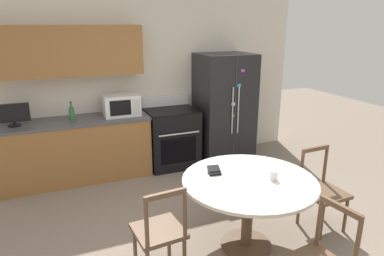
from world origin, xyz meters
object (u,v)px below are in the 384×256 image
at_px(countertop_tv, 13,114).
at_px(dining_chair_left, 160,232).
at_px(refrigerator, 224,108).
at_px(oven_range, 172,137).
at_px(wallet, 214,171).
at_px(dining_chair_right, 322,191).
at_px(candle_glass, 274,176).
at_px(microwave, 121,105).
at_px(counter_bottle, 72,114).

distance_m(countertop_tv, dining_chair_left, 2.75).
distance_m(refrigerator, oven_range, 0.99).
bearing_deg(dining_chair_left, wallet, 19.68).
distance_m(countertop_tv, dining_chair_right, 3.94).
height_order(refrigerator, dining_chair_left, refrigerator).
xyz_separation_m(countertop_tv, candle_glass, (2.41, -2.39, -0.27)).
height_order(oven_range, microwave, microwave).
bearing_deg(counter_bottle, dining_chair_right, -43.43).
relative_size(oven_range, candle_glass, 11.66).
relative_size(dining_chair_left, dining_chair_right, 1.00).
bearing_deg(candle_glass, counter_bottle, 125.33).
distance_m(refrigerator, counter_bottle, 2.36).
relative_size(dining_chair_left, wallet, 6.24).
distance_m(microwave, countertop_tv, 1.43).
bearing_deg(wallet, candle_glass, -36.36).
height_order(countertop_tv, wallet, countertop_tv).
distance_m(refrigerator, wallet, 2.30).
xyz_separation_m(oven_range, dining_chair_left, (-0.92, -2.36, -0.03)).
height_order(microwave, dining_chair_right, microwave).
distance_m(microwave, wallet, 2.15).
xyz_separation_m(countertop_tv, wallet, (1.94, -2.05, -0.29)).
xyz_separation_m(refrigerator, wallet, (-1.14, -2.00, -0.10)).
distance_m(refrigerator, countertop_tv, 3.09).
xyz_separation_m(dining_chair_left, dining_chair_right, (1.88, 0.06, 0.00)).
relative_size(microwave, dining_chair_right, 0.57).
relative_size(microwave, countertop_tv, 1.25).
xyz_separation_m(candle_glass, wallet, (-0.47, 0.35, -0.01)).
relative_size(dining_chair_right, candle_glass, 9.74).
relative_size(oven_range, wallet, 7.47).
xyz_separation_m(microwave, counter_bottle, (-0.70, -0.04, -0.05)).
bearing_deg(oven_range, dining_chair_left, -111.33).
distance_m(refrigerator, microwave, 1.67).
bearing_deg(countertop_tv, counter_bottle, -1.38).
height_order(oven_range, counter_bottle, counter_bottle).
distance_m(oven_range, counter_bottle, 1.55).
xyz_separation_m(counter_bottle, wallet, (1.21, -2.03, -0.23)).
bearing_deg(dining_chair_left, countertop_tv, 112.98).
height_order(countertop_tv, counter_bottle, countertop_tv).
distance_m(refrigerator, dining_chair_right, 2.30).
height_order(microwave, counter_bottle, microwave).
height_order(dining_chair_right, candle_glass, dining_chair_right).
xyz_separation_m(countertop_tv, dining_chair_left, (1.26, -2.36, -0.63)).
bearing_deg(microwave, candle_glass, -67.87).
bearing_deg(oven_range, dining_chair_right, -67.40).
bearing_deg(dining_chair_right, microwave, -56.14).
bearing_deg(candle_glass, wallet, 143.64).
bearing_deg(dining_chair_right, wallet, -14.43).
xyz_separation_m(refrigerator, dining_chair_right, (0.06, -2.25, -0.44)).
xyz_separation_m(microwave, dining_chair_left, (-0.16, -2.39, -0.62)).
bearing_deg(wallet, microwave, 103.91).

